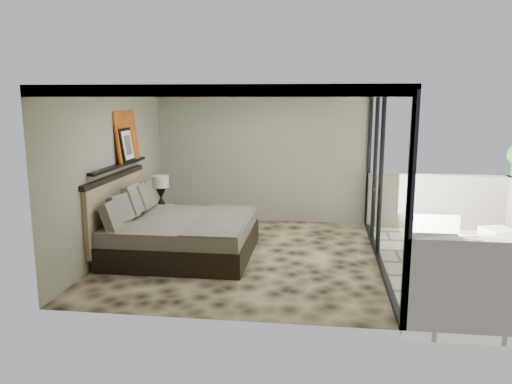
# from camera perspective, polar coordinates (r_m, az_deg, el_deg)

# --- Properties ---
(floor) EXTENTS (5.00, 5.00, 0.00)m
(floor) POSITION_cam_1_polar(r_m,az_deg,el_deg) (8.56, -1.38, -7.29)
(floor) COLOR black
(floor) RESTS_ON ground
(ceiling) EXTENTS (4.50, 5.00, 0.02)m
(ceiling) POSITION_cam_1_polar(r_m,az_deg,el_deg) (8.13, -1.47, 11.74)
(ceiling) COLOR silver
(ceiling) RESTS_ON back_wall
(back_wall) EXTENTS (4.50, 0.02, 2.80)m
(back_wall) POSITION_cam_1_polar(r_m,az_deg,el_deg) (10.68, 0.64, 4.05)
(back_wall) COLOR gray
(back_wall) RESTS_ON floor
(left_wall) EXTENTS (0.02, 5.00, 2.80)m
(left_wall) POSITION_cam_1_polar(r_m,az_deg,el_deg) (8.85, -15.91, 2.23)
(left_wall) COLOR gray
(left_wall) RESTS_ON floor
(glass_wall) EXTENTS (0.08, 5.00, 2.80)m
(glass_wall) POSITION_cam_1_polar(r_m,az_deg,el_deg) (8.19, 14.32, 1.64)
(glass_wall) COLOR white
(glass_wall) RESTS_ON floor
(terrace_slab) EXTENTS (3.00, 5.00, 0.12)m
(terrace_slab) POSITION_cam_1_polar(r_m,az_deg,el_deg) (8.84, 23.66, -8.03)
(terrace_slab) COLOR beige
(terrace_slab) RESTS_ON ground
(picture_ledge) EXTENTS (0.12, 2.20, 0.05)m
(picture_ledge) POSITION_cam_1_polar(r_m,az_deg,el_deg) (8.91, -15.34, 2.96)
(picture_ledge) COLOR black
(picture_ledge) RESTS_ON left_wall
(bed) EXTENTS (2.36, 2.28, 1.31)m
(bed) POSITION_cam_1_polar(r_m,az_deg,el_deg) (8.62, -9.01, -4.65)
(bed) COLOR black
(bed) RESTS_ON floor
(nightstand) EXTENTS (0.59, 0.59, 0.47)m
(nightstand) POSITION_cam_1_polar(r_m,az_deg,el_deg) (10.16, -10.94, -3.17)
(nightstand) COLOR black
(nightstand) RESTS_ON floor
(table_lamp) EXTENTS (0.34, 0.34, 0.62)m
(table_lamp) POSITION_cam_1_polar(r_m,az_deg,el_deg) (10.02, -10.84, 0.59)
(table_lamp) COLOR black
(table_lamp) RESTS_ON nightstand
(abstract_canvas) EXTENTS (0.13, 0.90, 0.90)m
(abstract_canvas) POSITION_cam_1_polar(r_m,az_deg,el_deg) (9.25, -14.58, 6.24)
(abstract_canvas) COLOR #A22C0D
(abstract_canvas) RESTS_ON picture_ledge
(framed_print) EXTENTS (0.11, 0.50, 0.60)m
(framed_print) POSITION_cam_1_polar(r_m,az_deg,el_deg) (9.11, -14.54, 5.22)
(framed_print) COLOR black
(framed_print) RESTS_ON picture_ledge
(ottoman) EXTENTS (0.60, 0.60, 0.47)m
(ottoman) POSITION_cam_1_polar(r_m,az_deg,el_deg) (9.47, 25.85, -5.14)
(ottoman) COLOR silver
(ottoman) RESTS_ON terrace_slab
(lounger) EXTENTS (0.95, 1.79, 0.69)m
(lounger) POSITION_cam_1_polar(r_m,az_deg,el_deg) (8.37, 20.18, -6.86)
(lounger) COLOR white
(lounger) RESTS_ON terrace_slab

